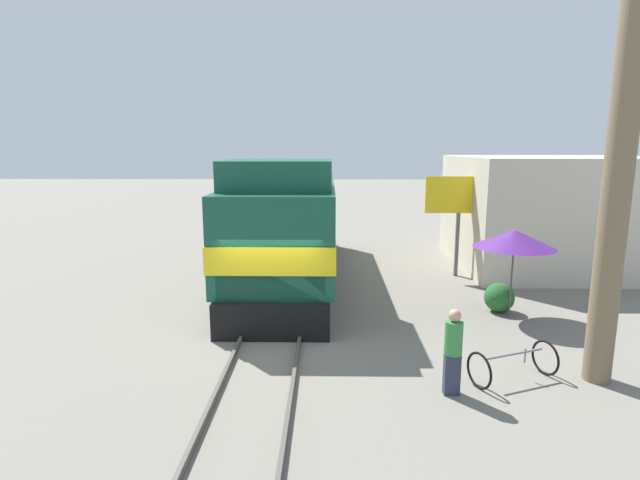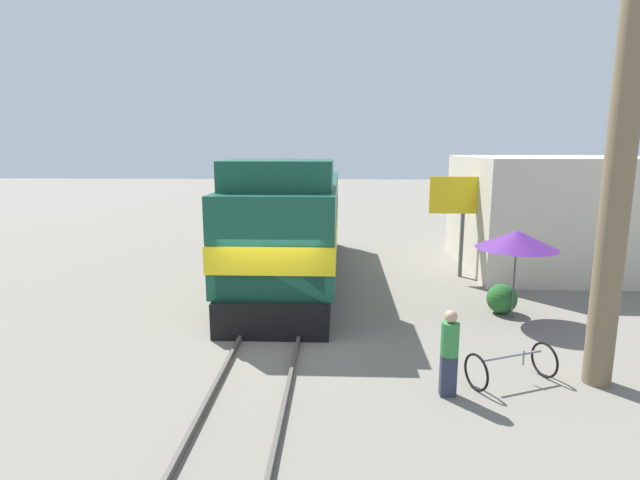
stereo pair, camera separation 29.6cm
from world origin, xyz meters
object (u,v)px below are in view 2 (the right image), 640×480
object	(u,v)px
locomotive	(292,227)
vendor_umbrella	(517,240)
billboard_sign	(464,201)
person_bystander	(449,350)
bicycle	(511,365)
utility_pole	(628,89)

from	to	relation	value
locomotive	vendor_umbrella	world-z (taller)	locomotive
billboard_sign	person_bystander	world-z (taller)	billboard_sign
bicycle	locomotive	bearing A→B (deg)	11.25
vendor_umbrella	bicycle	distance (m)	4.55
locomotive	billboard_sign	world-z (taller)	locomotive
locomotive	bicycle	size ratio (longest dim) A/B	6.61
utility_pole	locomotive	bearing A→B (deg)	131.82
locomotive	utility_pole	world-z (taller)	utility_pole
locomotive	vendor_umbrella	xyz separation A→B (m)	(6.50, -3.89, 0.33)
utility_pole	vendor_umbrella	xyz separation A→B (m)	(-0.42, 3.84, -3.51)
locomotive	billboard_sign	xyz separation A→B (m)	(6.11, 0.59, 0.89)
utility_pole	bicycle	distance (m)	5.62
locomotive	billboard_sign	bearing A→B (deg)	5.49
vendor_umbrella	bicycle	bearing A→B (deg)	-108.60
person_bystander	bicycle	bearing A→B (deg)	21.95
person_bystander	bicycle	xyz separation A→B (m)	(1.38, 0.55, -0.54)
vendor_umbrella	billboard_sign	xyz separation A→B (m)	(-0.39, 4.48, 0.56)
vendor_umbrella	billboard_sign	distance (m)	4.53
bicycle	person_bystander	bearing A→B (deg)	89.79
billboard_sign	person_bystander	distance (m)	9.46
person_bystander	bicycle	size ratio (longest dim) A/B	0.90
utility_pole	billboard_sign	size ratio (longest dim) A/B	3.12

